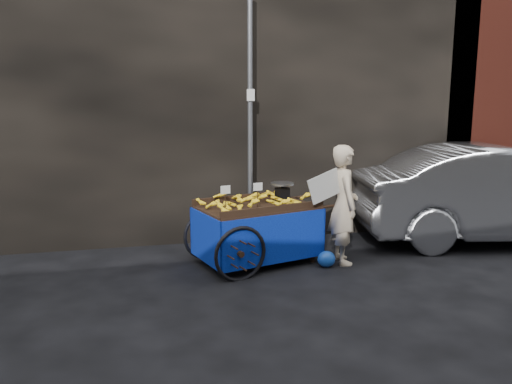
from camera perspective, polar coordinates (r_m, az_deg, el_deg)
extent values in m
plane|color=black|center=(6.92, -0.72, -9.11)|extent=(80.00, 80.00, 0.00)
cube|color=black|center=(8.99, -10.83, 11.39)|extent=(11.00, 2.00, 5.00)
cube|color=#591E14|center=(11.33, 24.77, 10.37)|extent=(3.00, 2.00, 5.00)
cylinder|color=slate|center=(7.87, -0.68, 8.11)|extent=(0.08, 0.08, 4.00)
cube|color=white|center=(7.82, -0.61, 11.02)|extent=(0.12, 0.02, 0.18)
cube|color=black|center=(7.12, 0.14, -1.85)|extent=(1.82, 1.40, 0.06)
cube|color=black|center=(7.52, -1.61, -0.67)|extent=(1.55, 0.47, 0.10)
cube|color=black|center=(6.71, 2.10, -2.00)|extent=(1.55, 0.47, 0.10)
cube|color=black|center=(7.26, 6.55, -4.95)|extent=(0.06, 0.06, 0.80)
cube|color=black|center=(7.90, 3.17, -3.64)|extent=(0.06, 0.06, 0.80)
cylinder|color=black|center=(7.37, 8.84, -1.57)|extent=(0.49, 0.17, 0.04)
cylinder|color=black|center=(8.00, 5.32, -0.55)|extent=(0.49, 0.17, 0.04)
torus|color=black|center=(6.52, -1.79, -7.10)|extent=(0.74, 0.25, 0.75)
torus|color=black|center=(7.47, -5.61, -4.89)|extent=(0.74, 0.25, 0.75)
cylinder|color=black|center=(6.99, -3.84, -5.92)|extent=(0.35, 1.09, 0.05)
cube|color=navy|center=(6.78, 2.25, -5.46)|extent=(1.59, 0.47, 0.68)
cube|color=navy|center=(7.64, -1.74, -3.64)|extent=(1.59, 0.47, 0.68)
cube|color=navy|center=(6.86, -5.82, -5.32)|extent=(0.30, 1.01, 0.68)
cube|color=navy|center=(7.62, 5.48, -3.72)|extent=(0.30, 1.01, 0.68)
cube|color=black|center=(7.36, 3.01, -0.12)|extent=(0.21, 0.18, 0.16)
cylinder|color=silver|center=(7.33, 3.02, 0.96)|extent=(0.42, 0.42, 0.03)
cube|color=white|center=(6.72, -3.51, 0.26)|extent=(0.14, 0.05, 0.11)
cube|color=white|center=(6.94, 0.22, 0.61)|extent=(0.14, 0.05, 0.11)
imported|color=beige|center=(7.22, 9.98, -1.42)|extent=(0.46, 0.65, 1.71)
cube|color=silver|center=(6.95, 7.89, 0.66)|extent=(0.57, 0.15, 0.50)
ellipsoid|color=#1748B2|center=(7.14, 8.05, -7.61)|extent=(0.26, 0.21, 0.23)
imported|color=#B4B6BC|center=(9.20, 26.40, -0.18)|extent=(5.08, 2.56, 1.60)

